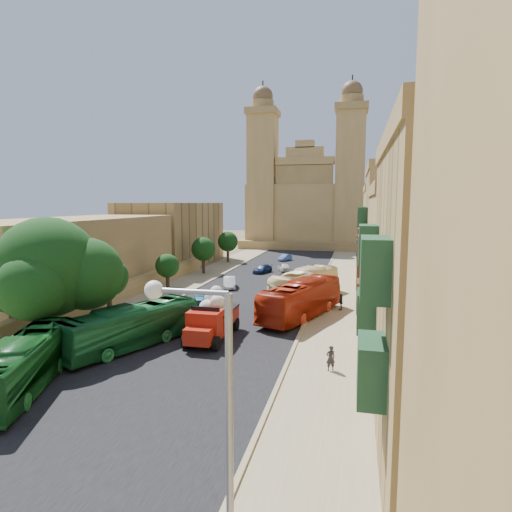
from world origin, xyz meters
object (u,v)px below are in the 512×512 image
at_px(bus_red_east, 302,299).
at_px(church, 307,205).
at_px(streetlamp, 210,411).
at_px(car_blue_a, 201,296).
at_px(pedestrian_c, 341,302).
at_px(pedestrian_a, 331,358).
at_px(street_tree_a, 108,277).
at_px(car_dkblue, 263,269).
at_px(bus_cream_east, 305,283).
at_px(car_white_b, 284,267).
at_px(street_tree_c, 203,249).
at_px(ficus_tree, 49,271).
at_px(bus_green_south, 25,363).
at_px(street_tree_d, 228,242).
at_px(car_white_a, 229,282).
at_px(car_blue_b, 285,257).
at_px(red_truck, 212,317).
at_px(bus_green_north, 132,326).
at_px(car_cream, 294,291).
at_px(street_tree_b, 167,266).
at_px(olive_pickup, 310,287).

bearing_deg(bus_red_east, church, -64.74).
relative_size(streetlamp, car_blue_a, 2.24).
bearing_deg(pedestrian_c, pedestrian_a, -8.07).
distance_m(street_tree_a, car_dkblue, 27.69).
relative_size(bus_cream_east, car_dkblue, 2.90).
bearing_deg(car_dkblue, bus_red_east, -51.51).
height_order(car_blue_a, car_white_b, car_blue_a).
xyz_separation_m(car_blue_a, car_white_b, (4.93, 21.33, -0.02)).
distance_m(street_tree_a, street_tree_c, 24.00).
distance_m(ficus_tree, bus_green_south, 7.95).
distance_m(streetlamp, car_blue_a, 33.47).
relative_size(street_tree_d, car_white_a, 1.32).
xyz_separation_m(street_tree_d, car_blue_b, (9.13, 4.09, -2.94)).
bearing_deg(church, bus_green_south, -94.46).
relative_size(bus_green_south, bus_cream_east, 0.93).
bearing_deg(red_truck, street_tree_c, 111.26).
bearing_deg(bus_green_north, car_cream, 88.71).
distance_m(bus_green_north, car_cream, 20.73).
bearing_deg(car_white_b, bus_green_south, 59.57).
xyz_separation_m(streetlamp, car_blue_a, (-11.75, 31.00, -4.57)).
distance_m(church, car_blue_b, 28.01).
relative_size(church, car_blue_a, 9.88).
relative_size(street_tree_b, streetlamp, 0.51).
relative_size(car_cream, car_blue_b, 1.22).
height_order(car_dkblue, pedestrian_c, pedestrian_c).
bearing_deg(street_tree_b, bus_cream_east, -1.36).
xyz_separation_m(red_truck, bus_green_south, (-7.10, -10.39, -0.24)).
relative_size(car_blue_a, pedestrian_a, 2.37).
bearing_deg(pedestrian_c, bus_green_south, -44.87).
height_order(red_truck, car_white_a, red_truck).
relative_size(church, bus_cream_east, 3.28).
bearing_deg(bus_green_north, red_truck, 55.47).
distance_m(bus_green_north, bus_cream_east, 20.92).
distance_m(bus_green_north, pedestrian_a, 13.76).
xyz_separation_m(street_tree_c, car_dkblue, (8.11, 2.31, -2.92)).
height_order(car_blue_a, pedestrian_c, pedestrian_c).
height_order(olive_pickup, bus_red_east, bus_red_east).
relative_size(ficus_tree, car_white_a, 2.30).
relative_size(street_tree_d, pedestrian_c, 3.31).
relative_size(street_tree_b, car_white_b, 1.18).
xyz_separation_m(car_cream, pedestrian_c, (5.18, -5.02, 0.22)).
height_order(streetlamp, car_dkblue, streetlamp).
xyz_separation_m(street_tree_c, bus_red_east, (16.50, -20.25, -1.87)).
bearing_deg(street_tree_d, car_blue_b, 24.14).
bearing_deg(olive_pickup, red_truck, -108.05).
bearing_deg(street_tree_c, church, 76.79).
relative_size(olive_pickup, bus_green_north, 0.41).
distance_m(car_white_a, car_white_b, 14.19).
bearing_deg(street_tree_b, pedestrian_a, -45.41).
height_order(ficus_tree, street_tree_a, ficus_tree).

